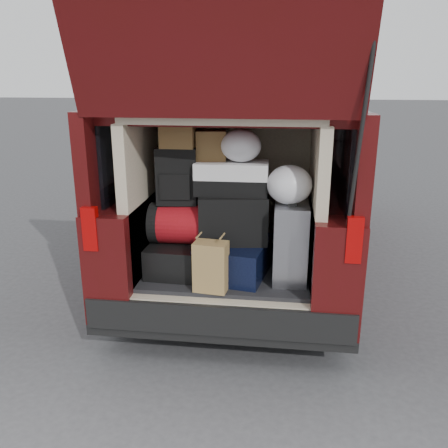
{
  "coord_description": "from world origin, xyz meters",
  "views": [
    {
      "loc": [
        0.41,
        -3.2,
        2.0
      ],
      "look_at": [
        -0.03,
        0.2,
        0.92
      ],
      "focal_mm": 38.0,
      "sensor_mm": 36.0,
      "label": 1
    }
  ],
  "objects": [
    {
      "name": "ground",
      "position": [
        0.0,
        0.0,
        0.0
      ],
      "size": [
        80.0,
        80.0,
        0.0
      ],
      "primitive_type": "plane",
      "color": "#38383A",
      "rests_on": "ground"
    },
    {
      "name": "minivan",
      "position": [
        0.0,
        1.86,
        0.91
      ],
      "size": [
        1.9,
        5.35,
        2.77
      ],
      "color": "black",
      "rests_on": "ground"
    },
    {
      "name": "load_floor",
      "position": [
        0.0,
        0.28,
        0.28
      ],
      "size": [
        1.24,
        1.05,
        0.55
      ],
      "primitive_type": "cube",
      "color": "black",
      "rests_on": "ground"
    },
    {
      "name": "black_hardshell",
      "position": [
        -0.37,
        0.17,
        0.67
      ],
      "size": [
        0.44,
        0.59,
        0.23
      ],
      "primitive_type": "cube",
      "rotation": [
        0.0,
        0.0,
        -0.05
      ],
      "color": "black",
      "rests_on": "load_floor"
    },
    {
      "name": "navy_hardshell",
      "position": [
        0.06,
        0.14,
        0.68
      ],
      "size": [
        0.57,
        0.66,
        0.26
      ],
      "primitive_type": "cube",
      "rotation": [
        0.0,
        0.0,
        -0.18
      ],
      "color": "black",
      "rests_on": "load_floor"
    },
    {
      "name": "silver_roller",
      "position": [
        0.48,
        0.09,
        0.84
      ],
      "size": [
        0.25,
        0.39,
        0.58
      ],
      "primitive_type": "cube",
      "rotation": [
        0.0,
        0.0,
        0.01
      ],
      "color": "silver",
      "rests_on": "load_floor"
    },
    {
      "name": "kraft_bag",
      "position": [
        -0.07,
        -0.18,
        0.73
      ],
      "size": [
        0.25,
        0.17,
        0.36
      ],
      "primitive_type": "cube",
      "rotation": [
        0.0,
        0.0,
        -0.12
      ],
      "color": "tan",
      "rests_on": "load_floor"
    },
    {
      "name": "red_duffel",
      "position": [
        -0.35,
        0.14,
        0.93
      ],
      "size": [
        0.46,
        0.3,
        0.3
      ],
      "primitive_type": "cube",
      "rotation": [
        0.0,
        0.0,
        0.0
      ],
      "color": "maroon",
      "rests_on": "black_hardshell"
    },
    {
      "name": "black_soft_case",
      "position": [
        0.04,
        0.15,
        0.99
      ],
      "size": [
        0.54,
        0.37,
        0.36
      ],
      "primitive_type": "cube",
      "rotation": [
        0.0,
        0.0,
        0.15
      ],
      "color": "black",
      "rests_on": "navy_hardshell"
    },
    {
      "name": "backpack",
      "position": [
        -0.38,
        0.17,
        1.29
      ],
      "size": [
        0.31,
        0.21,
        0.42
      ],
      "primitive_type": "cube",
      "rotation": [
        0.0,
        0.0,
        0.1
      ],
      "color": "black",
      "rests_on": "red_duffel"
    },
    {
      "name": "twotone_duffel",
      "position": [
        0.03,
        0.18,
        1.28
      ],
      "size": [
        0.53,
        0.28,
        0.24
      ],
      "primitive_type": "cube",
      "rotation": [
        0.0,
        0.0,
        0.02
      ],
      "color": "silver",
      "rests_on": "black_soft_case"
    },
    {
      "name": "grocery_sack_lower",
      "position": [
        -0.36,
        0.17,
        1.61
      ],
      "size": [
        0.24,
        0.2,
        0.22
      ],
      "primitive_type": "cube",
      "rotation": [
        0.0,
        0.0,
        0.01
      ],
      "color": "brown",
      "rests_on": "backpack"
    },
    {
      "name": "grocery_sack_upper",
      "position": [
        -0.13,
        0.23,
        1.51
      ],
      "size": [
        0.24,
        0.21,
        0.22
      ],
      "primitive_type": "cube",
      "rotation": [
        0.0,
        0.0,
        0.16
      ],
      "color": "brown",
      "rests_on": "twotone_duffel"
    },
    {
      "name": "plastic_bag_center",
      "position": [
        0.1,
        0.18,
        1.52
      ],
      "size": [
        0.34,
        0.33,
        0.23
      ],
      "primitive_type": "ellipsoid",
      "rotation": [
        0.0,
        0.0,
        -0.21
      ],
      "color": "white",
      "rests_on": "twotone_duffel"
    },
    {
      "name": "plastic_bag_right",
      "position": [
        0.45,
        0.08,
        1.27
      ],
      "size": [
        0.37,
        0.36,
        0.28
      ],
      "primitive_type": "ellipsoid",
      "rotation": [
        0.0,
        0.0,
        0.2
      ],
      "color": "white",
      "rests_on": "silver_roller"
    }
  ]
}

